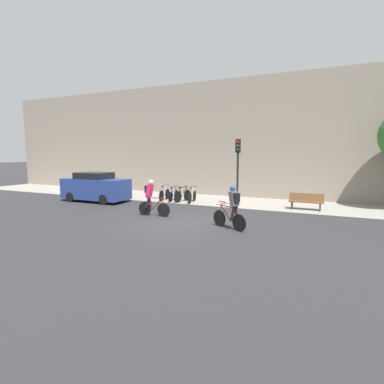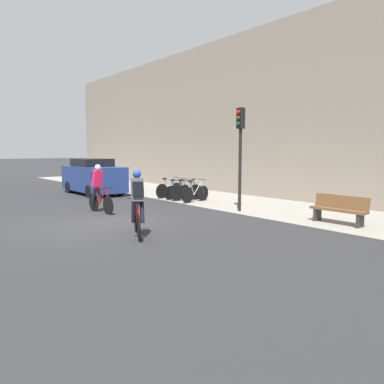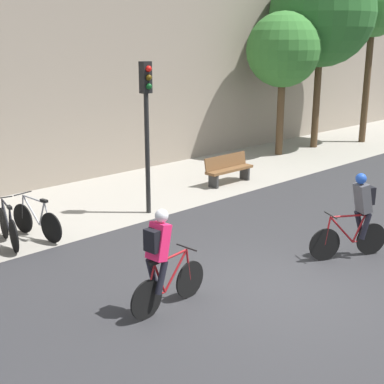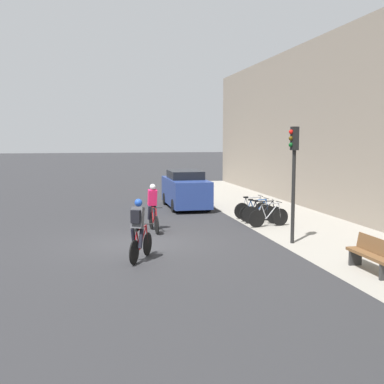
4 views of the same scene
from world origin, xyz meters
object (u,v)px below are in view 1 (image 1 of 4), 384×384
Objects in this scene: parked_bike_0 at (164,194)px; parked_bike_2 at (183,195)px; cyclist_grey at (232,206)px; parked_car at (96,187)px; parked_bike_1 at (173,195)px; traffic_light_pole at (238,160)px; bench at (306,201)px; parked_bike_3 at (192,196)px; cyclist_pink at (151,197)px.

parked_bike_2 reaches higher than parked_bike_0.
parked_car is (-10.06, 3.33, -0.05)m from cyclist_grey.
parked_bike_1 is 4.87m from traffic_light_pole.
parked_bike_0 is at bearing 176.32° from traffic_light_pole.
parked_bike_0 is at bearing 138.72° from cyclist_grey.
parked_bike_2 is at bearing -177.66° from bench.
parked_bike_3 is at bearing -0.03° from parked_bike_0.
parked_bike_3 is (0.67, -0.00, -0.01)m from parked_bike_2.
parked_bike_1 is at bearing 104.80° from cyclist_pink.
traffic_light_pole is 9.12m from parked_car.
cyclist_grey is at bearing -52.12° from parked_bike_3.
cyclist_grey is 8.38m from parked_bike_0.
cyclist_pink is at bearing -83.22° from parked_bike_2.
bench is 12.67m from parked_car.
parked_bike_3 is 0.97× the size of bench.
cyclist_grey is at bearing -48.05° from parked_bike_2.
parked_bike_0 is 0.38× the size of parked_car.
cyclist_pink is 1.00× the size of bench.
bench is at bearing 67.94° from cyclist_grey.
parked_bike_3 is 0.40× the size of parked_car.
parked_bike_0 is 0.66m from parked_bike_1.
parked_bike_2 is 0.38× the size of parked_car.
bench is (6.65, 0.30, 0.06)m from parked_bike_3.
parked_bike_0 is at bearing -179.99° from parked_bike_2.
cyclist_grey is (4.42, -0.96, -0.00)m from cyclist_pink.
parked_bike_2 is (1.33, 0.00, 0.01)m from parked_bike_0.
cyclist_grey reaches higher than parked_bike_0.
bench is (2.36, 5.81, -0.47)m from cyclist_grey.
cyclist_pink is 6.12m from parked_car.
parked_bike_0 is 0.93× the size of bench.
cyclist_pink is 4.62m from parked_bike_2.
parked_bike_2 is 7.32m from bench.
parked_car reaches higher than bench.
bench is (6.77, 4.85, -0.47)m from cyclist_pink.
parked_bike_3 is at bearing -0.00° from parked_bike_1.
cyclist_pink is 5.52m from traffic_light_pole.
traffic_light_pole reaches higher than cyclist_grey.
traffic_light_pole is (4.97, -0.32, 2.24)m from parked_bike_0.
cyclist_pink is at bearing -91.58° from parked_bike_3.
parked_car is at bearing -149.94° from parked_bike_0.
cyclist_grey is 0.41× the size of parked_car.
bench is at bearing 11.32° from parked_car.
parked_bike_3 is at bearing 127.88° from cyclist_grey.
bench is 0.41× the size of parked_car.
parked_bike_1 is (-5.62, 5.51, -0.55)m from cyclist_grey.
parked_bike_3 is at bearing -177.41° from bench.
parked_bike_3 is (1.99, -0.00, -0.00)m from parked_bike_0.
parked_bike_3 is 3.74m from traffic_light_pole.
parked_car is (-3.78, -2.19, 0.49)m from parked_bike_0.
traffic_light_pole is (3.65, -0.32, 2.23)m from parked_bike_2.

